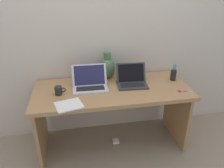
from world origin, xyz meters
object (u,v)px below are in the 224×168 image
notebook_stack (69,105)px  pen_cup (173,75)px  scissors (182,91)px  power_brick (116,141)px  coffee_mug (59,91)px  laptop_right (132,79)px  green_vase (107,67)px  laptop_left (90,82)px

notebook_stack → pen_cup: bearing=16.9°
pen_cup → scissors: bearing=-94.7°
power_brick → scissors: bearing=-18.3°
notebook_stack → coffee_mug: bearing=111.8°
laptop_right → green_vase: 0.32m
green_vase → scissors: green_vase is taller
green_vase → laptop_right: bearing=-45.0°
laptop_right → scissors: (0.46, -0.26, -0.05)m
laptop_right → notebook_stack: 0.74m
laptop_left → pen_cup: size_ratio=1.89×
scissors → pen_cup: bearing=85.3°
notebook_stack → coffee_mug: 0.25m
coffee_mug → notebook_stack: bearing=-68.2°
scissors → notebook_stack: bearing=-176.5°
laptop_right → coffee_mug: laptop_right is taller
laptop_left → coffee_mug: 0.33m
coffee_mug → scissors: coffee_mug is taller
laptop_right → green_vase: (-0.22, 0.22, 0.07)m
notebook_stack → green_vase: bearing=51.4°
green_vase → notebook_stack: green_vase is taller
coffee_mug → power_brick: bearing=4.6°
laptop_left → green_vase: size_ratio=1.21×
laptop_right → pen_cup: 0.48m
pen_cup → scissors: (-0.02, -0.28, -0.06)m
laptop_left → notebook_stack: bearing=-123.7°
notebook_stack → pen_cup: (1.14, 0.35, 0.06)m
laptop_left → power_brick: 0.82m
laptop_right → pen_cup: laptop_right is taller
coffee_mug → pen_cup: bearing=5.4°
laptop_right → power_brick: 0.79m
green_vase → scissors: bearing=-35.4°
notebook_stack → coffee_mug: coffee_mug is taller
laptop_right → green_vase: green_vase is taller
laptop_right → scissors: bearing=-29.6°
laptop_left → coffee_mug: bearing=-162.3°
notebook_stack → power_brick: size_ratio=3.30×
notebook_stack → scissors: bearing=3.5°
laptop_left → power_brick: laptop_left is taller
laptop_left → laptop_right: 0.44m
laptop_left → scissors: (0.90, -0.26, -0.06)m
green_vase → pen_cup: size_ratio=1.56×
scissors → coffee_mug: bearing=172.3°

